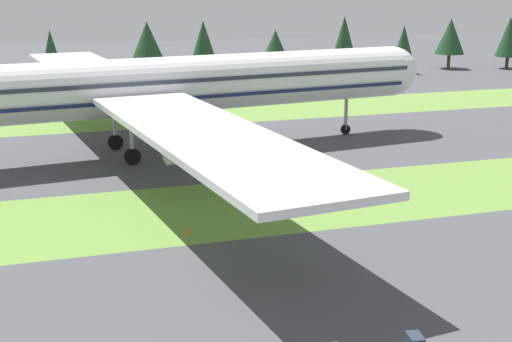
# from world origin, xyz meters

# --- Properties ---
(grass_strip_near) EXTENTS (320.00, 15.40, 0.01)m
(grass_strip_near) POSITION_xyz_m (0.00, 36.04, 0.00)
(grass_strip_near) COLOR olive
(grass_strip_near) RESTS_ON ground
(grass_strip_far) EXTENTS (320.00, 15.40, 0.01)m
(grass_strip_far) POSITION_xyz_m (0.00, 78.83, 0.00)
(grass_strip_far) COLOR olive
(grass_strip_far) RESTS_ON ground
(airliner) EXTENTS (71.07, 87.35, 21.09)m
(airliner) POSITION_xyz_m (-7.48, 57.11, 7.55)
(airliner) COLOR white
(airliner) RESTS_ON ground
(taxiway_marker_1) EXTENTS (0.44, 0.44, 0.58)m
(taxiway_marker_1) POSITION_xyz_m (-8.09, 30.50, 0.29)
(taxiway_marker_1) COLOR orange
(taxiway_marker_1) RESTS_ON ground
(distant_tree_line) EXTENTS (165.38, 10.84, 12.21)m
(distant_tree_line) POSITION_xyz_m (3.23, 112.51, 6.79)
(distant_tree_line) COLOR #4C3823
(distant_tree_line) RESTS_ON ground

